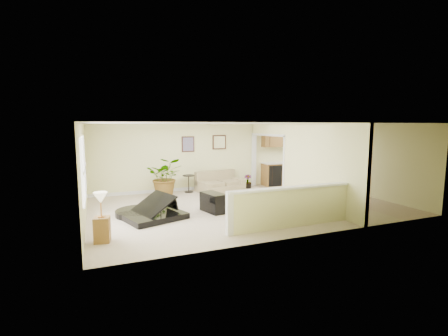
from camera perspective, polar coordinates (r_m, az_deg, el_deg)
name	(u,v)px	position (r m, az deg, el deg)	size (l,w,h in m)	color
floor	(245,206)	(10.02, 3.75, -6.63)	(9.00, 9.00, 0.00)	#C5B599
back_wall	(212,157)	(12.55, -2.16, 2.02)	(9.00, 0.04, 2.50)	beige
front_wall	(306,181)	(7.24, 14.21, -2.19)	(9.00, 0.04, 2.50)	beige
left_wall	(83,173)	(8.83, -23.50, -0.88)	(0.04, 6.00, 2.50)	beige
right_wall	(360,160)	(12.42, 22.86, 1.39)	(0.04, 6.00, 2.50)	beige
ceiling	(246,123)	(9.72, 3.88, 7.82)	(9.00, 6.00, 0.04)	white
kitchen_vinyl	(328,197)	(11.71, 17.84, -4.90)	(2.70, 6.00, 0.01)	#978A66
interior_partition	(291,163)	(10.91, 11.78, 0.89)	(0.18, 5.99, 2.50)	beige
pony_half_wall	(290,206)	(7.99, 11.51, -6.58)	(3.42, 0.22, 1.00)	beige
left_window	(83,168)	(8.31, -23.54, 0.03)	(0.05, 2.15, 1.45)	white
wall_art_left	(188,144)	(12.19, -6.34, 4.18)	(0.48, 0.04, 0.58)	#391E14
wall_mirror	(219,142)	(12.58, -0.84, 4.55)	(0.55, 0.04, 0.55)	#391E14
kitchen_cabinets	(286,164)	(13.76, 10.83, 0.78)	(2.36, 0.65, 2.33)	brown
piano	(151,196)	(8.85, -12.77, -4.82)	(2.02, 2.01, 1.39)	black
piano_bench	(213,202)	(9.25, -1.89, -6.06)	(0.42, 0.82, 0.55)	black
loveseat	(220,181)	(12.20, -0.75, -2.31)	(1.87, 1.27, 0.97)	tan
accent_table	(189,181)	(11.97, -6.24, -2.34)	(0.44, 0.44, 0.64)	black
palm_plant	(166,177)	(11.44, -10.21, -1.58)	(1.48, 1.37, 1.35)	black
small_plant	(248,182)	(12.76, 4.18, -2.54)	(0.39, 0.39, 0.54)	black
lamp_stand	(102,221)	(7.33, -20.71, -8.72)	(0.36, 0.36, 1.07)	brown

